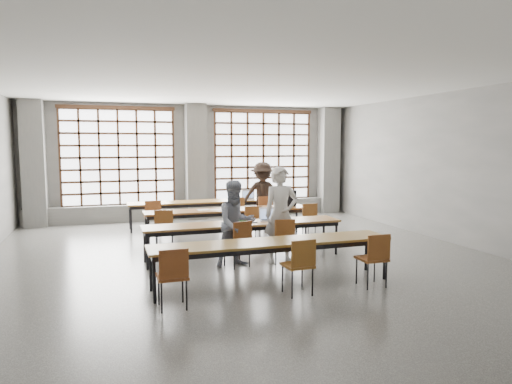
# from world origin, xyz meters

# --- Properties ---
(floor) EXTENTS (11.00, 11.00, 0.00)m
(floor) POSITION_xyz_m (0.00, 0.00, 0.00)
(floor) COLOR #4A4A48
(floor) RESTS_ON ground
(ceiling) EXTENTS (11.00, 11.00, 0.00)m
(ceiling) POSITION_xyz_m (0.00, 0.00, 3.50)
(ceiling) COLOR silver
(ceiling) RESTS_ON floor
(wall_back) EXTENTS (10.00, 0.00, 10.00)m
(wall_back) POSITION_xyz_m (0.00, 5.50, 1.75)
(wall_back) COLOR #5D5D5B
(wall_back) RESTS_ON floor
(wall_front) EXTENTS (10.00, 0.00, 10.00)m
(wall_front) POSITION_xyz_m (0.00, -5.50, 1.75)
(wall_front) COLOR #5D5D5B
(wall_front) RESTS_ON floor
(wall_right) EXTENTS (0.00, 11.00, 11.00)m
(wall_right) POSITION_xyz_m (5.00, 0.00, 1.75)
(wall_right) COLOR #5D5D5B
(wall_right) RESTS_ON floor
(column_left) EXTENTS (0.60, 0.55, 3.50)m
(column_left) POSITION_xyz_m (-4.50, 5.22, 1.75)
(column_left) COLOR #5B5B59
(column_left) RESTS_ON floor
(column_mid) EXTENTS (0.60, 0.55, 3.50)m
(column_mid) POSITION_xyz_m (0.00, 5.22, 1.75)
(column_mid) COLOR #5B5B59
(column_mid) RESTS_ON floor
(column_right) EXTENTS (0.60, 0.55, 3.50)m
(column_right) POSITION_xyz_m (4.50, 5.22, 1.75)
(column_right) COLOR #5B5B59
(column_right) RESTS_ON floor
(window_left) EXTENTS (3.32, 0.12, 3.00)m
(window_left) POSITION_xyz_m (-2.25, 5.42, 1.90)
(window_left) COLOR white
(window_left) RESTS_ON wall_back
(window_right) EXTENTS (3.32, 0.12, 3.00)m
(window_right) POSITION_xyz_m (2.25, 5.42, 1.90)
(window_right) COLOR white
(window_right) RESTS_ON wall_back
(sill_ledge) EXTENTS (9.80, 0.35, 0.50)m
(sill_ledge) POSITION_xyz_m (0.00, 5.30, 0.25)
(sill_ledge) COLOR #5B5B59
(sill_ledge) RESTS_ON floor
(desk_row_a) EXTENTS (4.00, 0.70, 0.73)m
(desk_row_a) POSITION_xyz_m (-0.12, 3.73, 0.66)
(desk_row_a) COLOR brown
(desk_row_a) RESTS_ON floor
(desk_row_b) EXTENTS (4.00, 0.70, 0.73)m
(desk_row_b) POSITION_xyz_m (0.17, 1.98, 0.66)
(desk_row_b) COLOR brown
(desk_row_b) RESTS_ON floor
(desk_row_c) EXTENTS (4.00, 0.70, 0.73)m
(desk_row_c) POSITION_xyz_m (-0.02, 0.03, 0.66)
(desk_row_c) COLOR brown
(desk_row_c) RESTS_ON floor
(desk_row_d) EXTENTS (4.00, 0.70, 0.73)m
(desk_row_d) POSITION_xyz_m (-0.07, -1.79, 0.66)
(desk_row_d) COLOR brown
(desk_row_d) RESTS_ON floor
(chair_back_left) EXTENTS (0.42, 0.43, 0.88)m
(chair_back_left) POSITION_xyz_m (-1.52, 3.10, 0.54)
(chair_back_left) COLOR maroon
(chair_back_left) RESTS_ON floor
(chair_back_mid) EXTENTS (0.42, 0.43, 0.88)m
(chair_back_mid) POSITION_xyz_m (0.68, 3.10, 0.54)
(chair_back_mid) COLOR brown
(chair_back_mid) RESTS_ON floor
(chair_back_right) EXTENTS (0.43, 0.44, 0.88)m
(chair_back_right) POSITION_xyz_m (1.48, 3.10, 0.54)
(chair_back_right) COLOR brown
(chair_back_right) RESTS_ON floor
(chair_mid_left) EXTENTS (0.48, 0.48, 0.88)m
(chair_mid_left) POSITION_xyz_m (-1.44, 1.35, 0.54)
(chair_mid_left) COLOR brown
(chair_mid_left) RESTS_ON floor
(chair_mid_centre) EXTENTS (0.43, 0.43, 0.88)m
(chair_mid_centre) POSITION_xyz_m (0.57, 1.35, 0.54)
(chair_mid_centre) COLOR brown
(chair_mid_centre) RESTS_ON floor
(chair_mid_right) EXTENTS (0.45, 0.46, 0.88)m
(chair_mid_right) POSITION_xyz_m (1.98, 1.35, 0.54)
(chair_mid_right) COLOR brown
(chair_mid_right) RESTS_ON floor
(chair_front_left) EXTENTS (0.53, 0.53, 0.88)m
(chair_front_left) POSITION_xyz_m (-0.29, -0.60, 0.54)
(chair_front_left) COLOR brown
(chair_front_left) RESTS_ON floor
(chair_front_right) EXTENTS (0.44, 0.45, 0.88)m
(chair_front_right) POSITION_xyz_m (0.58, -0.60, 0.54)
(chair_front_right) COLOR maroon
(chair_front_right) RESTS_ON floor
(chair_near_left) EXTENTS (0.42, 0.43, 0.88)m
(chair_near_left) POSITION_xyz_m (-1.77, -2.42, 0.54)
(chair_near_left) COLOR brown
(chair_near_left) RESTS_ON floor
(chair_near_mid) EXTENTS (0.44, 0.45, 0.88)m
(chair_near_mid) POSITION_xyz_m (0.14, -2.42, 0.54)
(chair_near_mid) COLOR brown
(chair_near_mid) RESTS_ON floor
(chair_near_right) EXTENTS (0.42, 0.43, 0.88)m
(chair_near_right) POSITION_xyz_m (1.43, -2.42, 0.54)
(chair_near_right) COLOR brown
(chair_near_right) RESTS_ON floor
(student_male) EXTENTS (0.69, 0.46, 1.86)m
(student_male) POSITION_xyz_m (0.58, -0.47, 0.93)
(student_male) COLOR silver
(student_male) RESTS_ON floor
(student_female) EXTENTS (0.87, 0.72, 1.62)m
(student_female) POSITION_xyz_m (-0.32, -0.47, 0.81)
(student_female) COLOR #182348
(student_female) RESTS_ON floor
(student_back) EXTENTS (1.31, 1.00, 1.80)m
(student_back) POSITION_xyz_m (1.48, 3.23, 0.90)
(student_back) COLOR black
(student_back) RESTS_ON floor
(laptop_front) EXTENTS (0.41, 0.37, 0.26)m
(laptop_front) POSITION_xyz_m (0.55, 0.14, 0.79)
(laptop_front) COLOR silver
(laptop_front) RESTS_ON desk_row_c
(laptop_back) EXTENTS (0.43, 0.40, 0.26)m
(laptop_back) POSITION_xyz_m (1.25, 3.83, 0.79)
(laptop_back) COLOR #B9B9BE
(laptop_back) RESTS_ON desk_row_a
(mouse) EXTENTS (0.11, 0.08, 0.04)m
(mouse) POSITION_xyz_m (0.93, 0.01, 0.75)
(mouse) COLOR white
(mouse) RESTS_ON desk_row_c
(green_box) EXTENTS (0.27, 0.16, 0.09)m
(green_box) POSITION_xyz_m (-0.07, 0.11, 0.78)
(green_box) COLOR #348D2E
(green_box) RESTS_ON desk_row_c
(phone) EXTENTS (0.14, 0.09, 0.01)m
(phone) POSITION_xyz_m (0.16, -0.07, 0.74)
(phone) COLOR black
(phone) RESTS_ON desk_row_c
(paper_sheet_a) EXTENTS (0.31, 0.23, 0.00)m
(paper_sheet_a) POSITION_xyz_m (-0.43, 2.03, 0.73)
(paper_sheet_a) COLOR silver
(paper_sheet_a) RESTS_ON desk_row_b
(paper_sheet_b) EXTENTS (0.33, 0.27, 0.00)m
(paper_sheet_b) POSITION_xyz_m (-0.13, 1.93, 0.73)
(paper_sheet_b) COLOR white
(paper_sheet_b) RESTS_ON desk_row_b
(backpack) EXTENTS (0.34, 0.24, 0.40)m
(backpack) POSITION_xyz_m (1.77, 2.03, 0.93)
(backpack) COLOR black
(backpack) RESTS_ON desk_row_b
(plastic_bag) EXTENTS (0.28, 0.23, 0.29)m
(plastic_bag) POSITION_xyz_m (0.78, 3.78, 0.87)
(plastic_bag) COLOR silver
(plastic_bag) RESTS_ON desk_row_a
(red_pouch) EXTENTS (0.22, 0.15, 0.06)m
(red_pouch) POSITION_xyz_m (-1.77, -2.34, 0.50)
(red_pouch) COLOR #AB1815
(red_pouch) RESTS_ON chair_near_left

